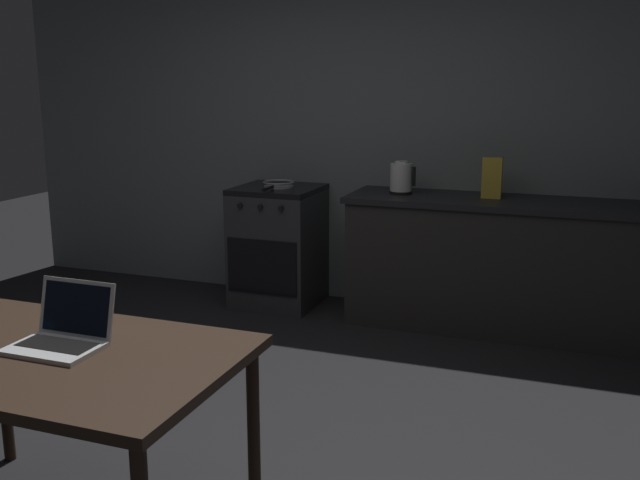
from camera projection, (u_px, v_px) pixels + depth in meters
ground_plane at (207, 435)px, 3.51m from camera, size 12.00×12.00×0.00m
back_wall at (397, 120)px, 5.30m from camera, size 6.40×0.10×2.78m
kitchen_counter at (505, 265)px, 4.89m from camera, size 2.16×0.64×0.90m
stove_oven at (278, 246)px, 5.46m from camera, size 0.60×0.62×0.90m
dining_table at (52, 369)px, 2.59m from camera, size 1.35×0.87×0.74m
laptop at (62, 335)px, 2.61m from camera, size 0.32×0.28×0.22m
electric_kettle at (401, 178)px, 5.02m from camera, size 0.18×0.16×0.23m
frying_pan at (278, 184)px, 5.33m from camera, size 0.24×0.41×0.05m
cereal_box at (492, 178)px, 4.82m from camera, size 0.13×0.05×0.27m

